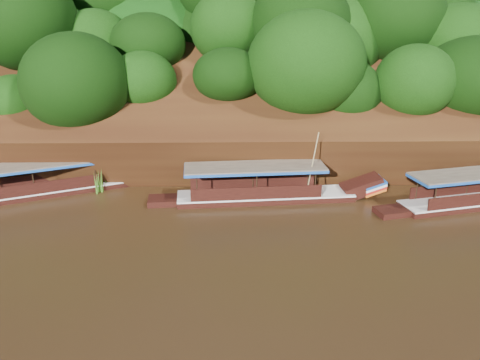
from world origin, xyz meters
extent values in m
plane|color=black|center=(0.00, 0.00, 0.00)|extent=(160.00, 160.00, 0.00)
cube|color=black|center=(0.00, 16.00, 3.50)|extent=(120.00, 16.12, 13.64)
cube|color=black|center=(0.00, 26.00, 0.00)|extent=(120.00, 24.00, 12.00)
ellipsoid|color=#143508|center=(-6.00, 15.00, 3.50)|extent=(18.00, 8.00, 6.40)
ellipsoid|color=#143508|center=(0.00, 23.00, 9.20)|extent=(24.00, 11.00, 8.40)
cube|color=#174999|center=(12.24, 6.29, 2.06)|extent=(9.28, 4.26, 0.16)
cube|color=black|center=(-1.04, 7.42, 0.00)|extent=(11.57, 3.01, 0.86)
cube|color=silver|center=(-1.04, 7.42, 0.41)|extent=(11.57, 3.07, 0.10)
cube|color=black|center=(5.37, 7.94, 0.67)|extent=(2.83, 1.78, 1.61)
cube|color=#174999|center=(6.09, 7.99, 0.95)|extent=(1.53, 1.74, 0.59)
cube|color=#AB1A13|center=(6.09, 7.99, 0.63)|extent=(1.53, 1.74, 0.59)
cube|color=brown|center=(-1.75, 7.36, 2.30)|extent=(9.12, 3.12, 0.11)
cube|color=#174999|center=(-1.75, 7.36, 2.18)|extent=(9.12, 3.12, 0.17)
cylinder|color=tan|center=(1.86, 7.08, 2.55)|extent=(0.55, 0.54, 4.21)
cube|color=black|center=(-15.68, 8.70, 0.00)|extent=(11.62, 6.54, 0.81)
cube|color=silver|center=(-15.68, 8.70, 0.39)|extent=(11.64, 6.60, 0.09)
cube|color=black|center=(-9.59, 11.36, 0.63)|extent=(3.14, 2.47, 1.59)
cube|color=#174999|center=(-8.91, 11.66, 0.90)|extent=(1.94, 1.99, 0.59)
cube|color=#AB1A13|center=(-8.91, 11.66, 0.59)|extent=(1.94, 1.99, 0.59)
cube|color=brown|center=(-16.35, 8.40, 2.16)|extent=(9.39, 5.79, 0.11)
cube|color=#174999|center=(-16.35, 8.40, 2.05)|extent=(9.39, 5.79, 0.16)
cylinder|color=tan|center=(-12.32, 9.97, 3.05)|extent=(1.18, 0.77, 5.15)
cone|color=#3C711C|center=(-12.48, 9.15, 0.83)|extent=(1.50, 1.50, 1.65)
cone|color=#3C711C|center=(-5.71, 9.70, 0.83)|extent=(1.50, 1.50, 1.66)
cone|color=#3C711C|center=(0.97, 9.31, 0.79)|extent=(1.50, 1.50, 1.57)
cone|color=#3C711C|center=(7.47, 9.97, 1.08)|extent=(1.50, 1.50, 2.15)
cone|color=#3C711C|center=(12.36, 9.70, 0.85)|extent=(1.50, 1.50, 1.70)
camera|label=1|loc=(-3.22, -20.84, 11.70)|focal=35.00mm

